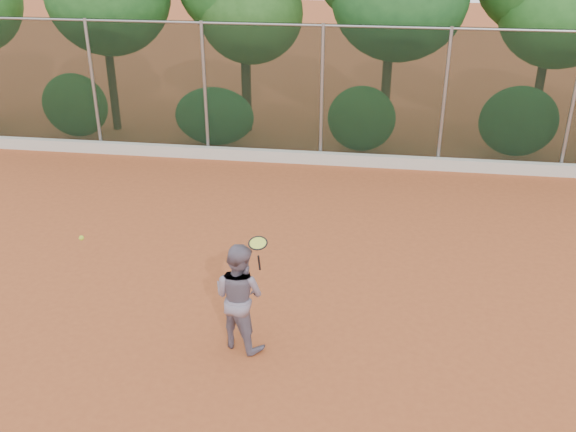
# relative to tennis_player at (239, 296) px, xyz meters

# --- Properties ---
(ground) EXTENTS (80.00, 80.00, 0.00)m
(ground) POSITION_rel_tennis_player_xyz_m (0.44, 0.95, -0.85)
(ground) COLOR #A34D26
(ground) RESTS_ON ground
(concrete_curb) EXTENTS (24.00, 0.20, 0.30)m
(concrete_curb) POSITION_rel_tennis_player_xyz_m (0.44, 7.77, -0.70)
(concrete_curb) COLOR beige
(concrete_curb) RESTS_ON ground
(tennis_player) EXTENTS (1.02, 0.93, 1.69)m
(tennis_player) POSITION_rel_tennis_player_xyz_m (0.00, 0.00, 0.00)
(tennis_player) COLOR slate
(tennis_player) RESTS_ON ground
(chainlink_fence) EXTENTS (24.09, 0.09, 3.50)m
(chainlink_fence) POSITION_rel_tennis_player_xyz_m (0.44, 7.95, 1.01)
(chainlink_fence) COLOR black
(chainlink_fence) RESTS_ON ground
(tennis_racket) EXTENTS (0.29, 0.28, 0.54)m
(tennis_racket) POSITION_rel_tennis_player_xyz_m (0.30, -0.00, 0.86)
(tennis_racket) COLOR black
(tennis_racket) RESTS_ON ground
(tennis_ball_in_flight) EXTENTS (0.07, 0.07, 0.07)m
(tennis_ball_in_flight) POSITION_rel_tennis_player_xyz_m (-2.08, -0.46, 1.04)
(tennis_ball_in_flight) COLOR #ABC72D
(tennis_ball_in_flight) RESTS_ON ground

